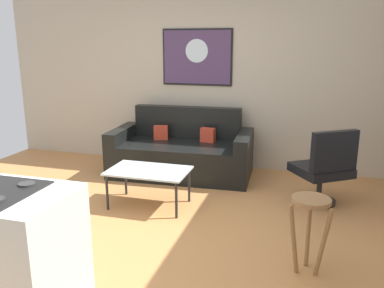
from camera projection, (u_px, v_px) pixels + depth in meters
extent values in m
cube|color=#BC7F47|center=(142.00, 234.00, 3.93)|extent=(6.40, 6.40, 0.04)
cube|color=#B9AD97|center=(204.00, 72.00, 5.83)|extent=(6.40, 0.05, 2.80)
cube|color=black|center=(181.00, 159.00, 5.58)|extent=(1.62, 1.01, 0.46)
cube|color=black|center=(188.00, 122.00, 5.83)|extent=(1.58, 0.24, 0.46)
cube|color=black|center=(123.00, 149.00, 5.75)|extent=(0.23, 0.95, 0.64)
cube|color=black|center=(244.00, 157.00, 5.36)|extent=(0.23, 0.95, 0.64)
cube|color=#BC3925|center=(161.00, 133.00, 5.73)|extent=(0.22, 0.15, 0.20)
cube|color=#BC3925|center=(208.00, 135.00, 5.58)|extent=(0.21, 0.12, 0.20)
cube|color=silver|center=(149.00, 171.00, 4.47)|extent=(0.90, 0.57, 0.02)
cylinder|color=#232326|center=(107.00, 192.00, 4.41)|extent=(0.03, 0.03, 0.41)
cylinder|color=#232326|center=(176.00, 200.00, 4.19)|extent=(0.03, 0.03, 0.41)
cylinder|color=#232326|center=(126.00, 179.00, 4.86)|extent=(0.03, 0.03, 0.41)
cylinder|color=#232326|center=(189.00, 185.00, 4.64)|extent=(0.03, 0.03, 0.41)
cylinder|color=black|center=(318.00, 201.00, 4.65)|extent=(0.39, 0.39, 0.04)
cylinder|color=black|center=(320.00, 184.00, 4.60)|extent=(0.06, 0.06, 0.37)
cube|color=black|center=(321.00, 170.00, 4.55)|extent=(0.77, 0.76, 0.10)
cube|color=black|center=(335.00, 151.00, 4.30)|extent=(0.51, 0.38, 0.45)
cylinder|color=olive|center=(311.00, 200.00, 3.11)|extent=(0.31, 0.31, 0.03)
cylinder|color=olive|center=(308.00, 230.00, 3.31)|extent=(0.04, 0.13, 0.60)
cylinder|color=olive|center=(294.00, 239.00, 3.16)|extent=(0.13, 0.09, 0.60)
cylinder|color=olive|center=(323.00, 243.00, 3.10)|extent=(0.13, 0.09, 0.60)
cylinder|color=#2D2D2D|center=(27.00, 184.00, 2.63)|extent=(0.11, 0.11, 0.01)
cube|color=black|center=(197.00, 57.00, 5.77)|extent=(1.05, 0.01, 0.81)
cube|color=#4E375B|center=(197.00, 57.00, 5.76)|extent=(1.00, 0.02, 0.76)
cylinder|color=silver|center=(197.00, 51.00, 5.73)|extent=(0.33, 0.01, 0.33)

